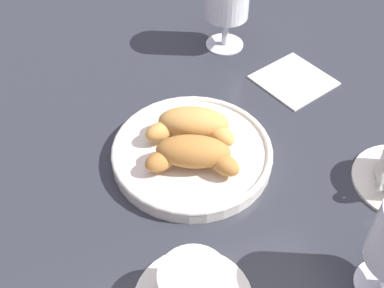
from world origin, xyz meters
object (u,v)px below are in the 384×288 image
(pastry_plate, at_px, (192,153))
(croissant_small, at_px, (193,154))
(croissant_large, at_px, (191,126))
(folded_napkin, at_px, (294,80))

(pastry_plate, height_order, croissant_small, croissant_small)
(croissant_large, xyz_separation_m, croissant_small, (0.02, 0.05, 0.00))
(croissant_large, relative_size, croissant_small, 0.99)
(croissant_small, relative_size, folded_napkin, 1.13)
(croissant_small, height_order, folded_napkin, croissant_small)
(croissant_large, relative_size, folded_napkin, 1.12)
(croissant_small, bearing_deg, croissant_large, -107.57)
(pastry_plate, xyz_separation_m, folded_napkin, (-0.22, -0.10, -0.01))
(folded_napkin, bearing_deg, pastry_plate, 25.33)
(croissant_small, bearing_deg, pastry_plate, -108.39)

